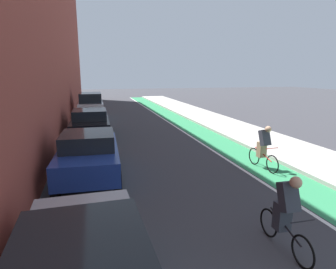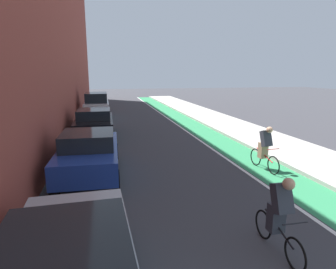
% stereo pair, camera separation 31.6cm
% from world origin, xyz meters
% --- Properties ---
extents(ground_plane, '(96.23, 96.23, 0.00)m').
position_xyz_m(ground_plane, '(0.00, 17.87, 0.00)').
color(ground_plane, '#38383D').
extents(bike_lane_paint, '(1.60, 43.74, 0.00)m').
position_xyz_m(bike_lane_paint, '(3.23, 19.87, 0.00)').
color(bike_lane_paint, '#2D8451').
rests_on(bike_lane_paint, ground).
extents(lane_divider_stripe, '(0.12, 43.74, 0.00)m').
position_xyz_m(lane_divider_stripe, '(2.33, 19.87, 0.00)').
color(lane_divider_stripe, white).
rests_on(lane_divider_stripe, ground).
extents(sidewalk_right, '(3.12, 43.74, 0.14)m').
position_xyz_m(sidewalk_right, '(5.59, 19.87, 0.07)').
color(sidewalk_right, '#A8A59E').
rests_on(sidewalk_right, ground).
extents(parked_sedan_blue, '(2.05, 4.40, 1.53)m').
position_xyz_m(parked_sedan_blue, '(-2.98, 9.66, 0.79)').
color(parked_sedan_blue, navy).
rests_on(parked_sedan_blue, ground).
extents(parked_sedan_black, '(2.04, 4.70, 1.53)m').
position_xyz_m(parked_sedan_black, '(-2.98, 15.89, 0.79)').
color(parked_sedan_black, black).
rests_on(parked_sedan_black, ground).
extents(parked_suv_white, '(1.84, 4.39, 1.98)m').
position_xyz_m(parked_suv_white, '(-2.98, 22.51, 1.02)').
color(parked_suv_white, silver).
rests_on(parked_suv_white, ground).
extents(cyclist_lead, '(0.48, 1.65, 1.58)m').
position_xyz_m(cyclist_lead, '(0.71, 4.44, 0.80)').
color(cyclist_lead, black).
rests_on(cyclist_lead, ground).
extents(cyclist_mid, '(0.48, 1.69, 1.60)m').
position_xyz_m(cyclist_mid, '(3.08, 8.92, 0.81)').
color(cyclist_mid, black).
rests_on(cyclist_mid, ground).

